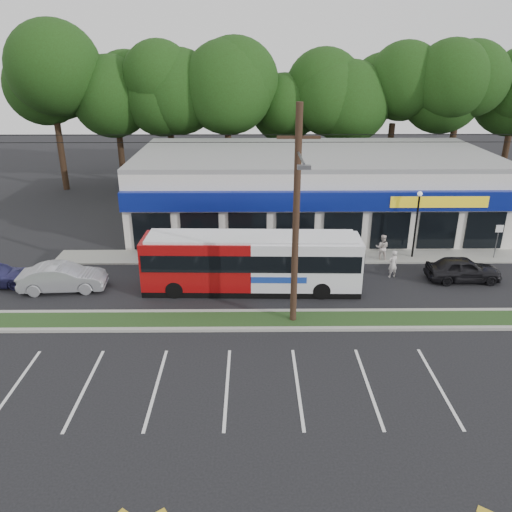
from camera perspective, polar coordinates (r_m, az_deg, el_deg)
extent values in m
plane|color=black|center=(23.00, -3.13, -8.71)|extent=(120.00, 120.00, 0.00)
cube|color=#1E3716|center=(23.83, -3.03, -7.36)|extent=(40.00, 1.60, 0.12)
cube|color=#9E9E93|center=(23.09, -3.12, -8.37)|extent=(40.00, 0.25, 0.14)
cube|color=#9E9E93|center=(24.57, -2.95, -6.36)|extent=(40.00, 0.25, 0.14)
cube|color=#9E9E93|center=(31.28, 6.75, -0.04)|extent=(32.00, 2.20, 0.10)
cube|color=beige|center=(37.17, 6.41, 7.56)|extent=(25.00, 12.00, 5.00)
cube|color=navy|center=(30.96, 7.79, 6.24)|extent=(25.00, 0.50, 1.20)
cube|color=black|center=(31.74, 7.55, 2.86)|extent=(24.00, 0.12, 2.40)
cube|color=yellow|center=(32.46, 20.24, 5.81)|extent=(6.00, 0.06, 0.70)
cube|color=gray|center=(36.60, 6.59, 11.57)|extent=(25.00, 12.00, 0.30)
cylinder|color=black|center=(21.89, 4.59, 4.02)|extent=(0.30, 0.30, 10.00)
cube|color=black|center=(21.05, 4.90, 13.37)|extent=(1.80, 0.12, 0.12)
cylinder|color=#59595E|center=(19.98, 5.15, 11.13)|extent=(0.10, 2.40, 0.10)
cube|color=#59595E|center=(18.73, 5.51, 10.07)|extent=(0.50, 0.25, 0.15)
cylinder|color=black|center=(20.97, -3.52, 13.65)|extent=(50.00, 0.02, 0.02)
cylinder|color=black|center=(21.02, -3.50, 12.84)|extent=(50.00, 0.02, 0.02)
cylinder|color=black|center=(31.75, 17.77, 3.12)|extent=(0.12, 0.12, 4.00)
sphere|color=silver|center=(31.16, 18.22, 6.77)|extent=(0.30, 0.30, 0.30)
cylinder|color=#59595E|center=(33.76, 25.79, 1.42)|extent=(0.06, 0.06, 2.20)
cube|color=white|center=(33.44, 26.07, 2.83)|extent=(0.45, 0.04, 0.45)
cylinder|color=black|center=(49.61, -20.99, 10.36)|extent=(0.56, 0.56, 5.72)
sphere|color=#19320D|center=(48.91, -21.91, 16.75)|extent=(6.76, 6.76, 6.76)
cylinder|color=black|center=(48.12, -15.30, 10.71)|extent=(0.56, 0.56, 5.72)
sphere|color=#19320D|center=(47.40, -16.01, 17.33)|extent=(6.76, 6.76, 6.76)
cylinder|color=black|center=(47.11, -9.30, 10.96)|extent=(0.56, 0.56, 5.72)
sphere|color=#19320D|center=(46.38, -9.75, 17.74)|extent=(6.76, 6.76, 6.76)
cylinder|color=black|center=(46.63, -3.10, 11.10)|extent=(0.56, 0.56, 5.72)
sphere|color=#19320D|center=(45.89, -3.25, 17.96)|extent=(6.76, 6.76, 6.76)
cylinder|color=black|center=(46.67, 3.16, 11.11)|extent=(0.56, 0.56, 5.72)
sphere|color=#19320D|center=(45.93, 3.31, 17.97)|extent=(6.76, 6.76, 6.76)
cylinder|color=black|center=(47.25, 9.33, 10.99)|extent=(0.56, 0.56, 5.72)
sphere|color=#19320D|center=(46.52, 9.77, 17.75)|extent=(6.76, 6.76, 6.76)
cylinder|color=black|center=(48.35, 15.29, 10.76)|extent=(0.56, 0.56, 5.72)
sphere|color=#19320D|center=(47.63, 15.99, 17.35)|extent=(6.76, 6.76, 6.76)
cylinder|color=black|center=(49.92, 20.91, 10.44)|extent=(0.56, 0.56, 5.72)
sphere|color=#19320D|center=(49.22, 21.83, 16.79)|extent=(6.76, 6.76, 6.76)
cylinder|color=black|center=(51.92, 26.14, 10.05)|extent=(0.56, 0.56, 5.72)
sphere|color=#19320D|center=(51.26, 27.22, 16.13)|extent=(6.76, 6.76, 6.76)
cube|color=#970B0C|center=(26.48, -6.67, -0.56)|extent=(5.73, 2.49, 2.60)
cube|color=white|center=(26.36, 5.66, -0.62)|extent=(5.73, 2.49, 2.60)
cube|color=black|center=(26.86, -0.51, -3.44)|extent=(11.40, 2.58, 0.33)
cube|color=black|center=(26.15, -0.52, 0.03)|extent=(11.18, 2.68, 0.90)
cube|color=black|center=(26.69, 11.82, -0.32)|extent=(0.11, 2.01, 1.32)
cube|color=#193899|center=(25.40, 2.63, -2.79)|extent=(2.84, 0.10, 0.33)
cube|color=white|center=(25.77, -0.53, 2.18)|extent=(10.83, 2.38, 0.17)
cylinder|color=black|center=(26.18, -9.31, -3.82)|extent=(0.91, 0.29, 0.91)
cylinder|color=black|center=(28.07, -8.60, -1.92)|extent=(0.91, 0.29, 0.91)
cylinder|color=black|center=(25.96, 7.50, -3.94)|extent=(0.91, 0.29, 0.91)
cylinder|color=black|center=(27.87, 7.03, -2.02)|extent=(0.91, 0.29, 0.91)
imported|color=black|center=(29.95, 22.60, -1.39)|extent=(4.03, 1.62, 1.37)
imported|color=#96979D|center=(28.44, -21.22, -2.32)|extent=(4.57, 1.92, 1.47)
imported|color=beige|center=(29.07, 15.37, -0.88)|extent=(0.68, 0.55, 1.60)
imported|color=silver|center=(31.30, 14.21, 0.95)|extent=(0.95, 0.83, 1.65)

